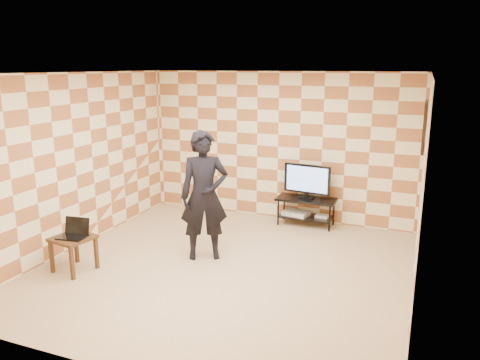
% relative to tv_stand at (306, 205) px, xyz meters
% --- Properties ---
extents(floor, '(5.00, 5.00, 0.00)m').
position_rel_tv_stand_xyz_m(floor, '(-0.63, -2.23, -0.37)').
color(floor, tan).
rests_on(floor, ground).
extents(wall_back, '(5.00, 0.02, 2.70)m').
position_rel_tv_stand_xyz_m(wall_back, '(-0.63, 0.27, 0.98)').
color(wall_back, beige).
rests_on(wall_back, ground).
extents(wall_front, '(5.00, 0.02, 2.70)m').
position_rel_tv_stand_xyz_m(wall_front, '(-0.63, -4.73, 0.98)').
color(wall_front, beige).
rests_on(wall_front, ground).
extents(wall_left, '(0.02, 5.00, 2.70)m').
position_rel_tv_stand_xyz_m(wall_left, '(-3.13, -2.23, 0.98)').
color(wall_left, beige).
rests_on(wall_left, ground).
extents(wall_right, '(0.02, 5.00, 2.70)m').
position_rel_tv_stand_xyz_m(wall_right, '(1.87, -2.23, 0.98)').
color(wall_right, beige).
rests_on(wall_right, ground).
extents(ceiling, '(5.00, 5.00, 0.02)m').
position_rel_tv_stand_xyz_m(ceiling, '(-0.63, -2.23, 2.33)').
color(ceiling, white).
rests_on(ceiling, wall_back).
extents(wall_art, '(0.04, 0.72, 0.72)m').
position_rel_tv_stand_xyz_m(wall_art, '(1.84, -0.68, 1.58)').
color(wall_art, black).
rests_on(wall_art, wall_right).
extents(tv_stand, '(1.05, 0.47, 0.50)m').
position_rel_tv_stand_xyz_m(tv_stand, '(0.00, 0.00, 0.00)').
color(tv_stand, black).
rests_on(tv_stand, floor).
extents(tv, '(0.84, 0.19, 0.61)m').
position_rel_tv_stand_xyz_m(tv, '(0.00, -0.00, 0.47)').
color(tv, black).
rests_on(tv, tv_stand).
extents(dvd_player, '(0.50, 0.40, 0.07)m').
position_rel_tv_stand_xyz_m(dvd_player, '(-0.18, -0.02, -0.16)').
color(dvd_player, '#BAB9BC').
rests_on(dvd_player, tv_stand).
extents(game_console, '(0.23, 0.17, 0.05)m').
position_rel_tv_stand_xyz_m(game_console, '(0.29, 0.01, -0.17)').
color(game_console, silver).
rests_on(game_console, tv_stand).
extents(side_table, '(0.58, 0.58, 0.50)m').
position_rel_tv_stand_xyz_m(side_table, '(-2.54, -3.07, 0.04)').
color(side_table, '#3B2111').
rests_on(side_table, floor).
extents(laptop, '(0.40, 0.33, 0.25)m').
position_rel_tv_stand_xyz_m(laptop, '(-2.53, -3.06, 0.19)').
color(laptop, black).
rests_on(laptop, side_table).
extents(person, '(0.83, 0.73, 1.91)m').
position_rel_tv_stand_xyz_m(person, '(-1.05, -1.97, 0.59)').
color(person, black).
rests_on(person, floor).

